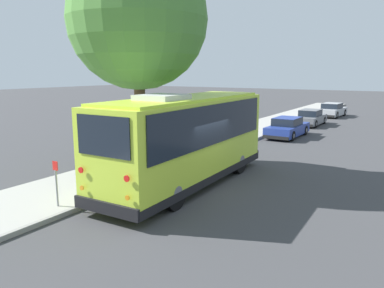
% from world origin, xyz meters
% --- Properties ---
extents(ground_plane, '(160.00, 160.00, 0.00)m').
position_xyz_m(ground_plane, '(0.00, 0.00, 0.00)').
color(ground_plane, '#3D3D3F').
extents(sidewalk_slab, '(80.00, 3.46, 0.15)m').
position_xyz_m(sidewalk_slab, '(0.00, 3.61, 0.07)').
color(sidewalk_slab, '#A3A099').
rests_on(sidewalk_slab, ground).
extents(curb_strip, '(80.00, 0.14, 0.15)m').
position_xyz_m(curb_strip, '(0.00, 1.81, 0.07)').
color(curb_strip, gray).
rests_on(curb_strip, ground).
extents(shuttle_bus, '(8.94, 2.80, 3.50)m').
position_xyz_m(shuttle_bus, '(0.23, 0.43, 1.88)').
color(shuttle_bus, '#BCDB38').
rests_on(shuttle_bus, ground).
extents(parked_sedan_blue, '(4.46, 1.82, 1.30)m').
position_xyz_m(parked_sedan_blue, '(12.72, 0.58, 0.60)').
color(parked_sedan_blue, navy).
rests_on(parked_sedan_blue, ground).
extents(parked_sedan_gray, '(4.35, 1.71, 1.27)m').
position_xyz_m(parked_sedan_gray, '(19.04, 0.73, 0.58)').
color(parked_sedan_gray, slate).
rests_on(parked_sedan_gray, ground).
extents(parked_sedan_silver, '(4.44, 2.06, 1.30)m').
position_xyz_m(parked_sedan_silver, '(26.10, 0.55, 0.60)').
color(parked_sedan_silver, '#A8AAAF').
rests_on(parked_sedan_silver, ground).
extents(street_tree, '(5.39, 5.39, 9.57)m').
position_xyz_m(street_tree, '(0.43, 2.68, 6.58)').
color(street_tree, brown).
rests_on(street_tree, sidewalk_slab).
extents(sign_post_near, '(0.06, 0.22, 1.43)m').
position_xyz_m(sign_post_near, '(-4.18, 2.33, 0.89)').
color(sign_post_near, gray).
rests_on(sign_post_near, sidewalk_slab).
extents(sign_post_far, '(0.06, 0.22, 1.59)m').
position_xyz_m(sign_post_far, '(-2.65, 2.33, 0.97)').
color(sign_post_far, gray).
rests_on(sign_post_far, sidewalk_slab).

